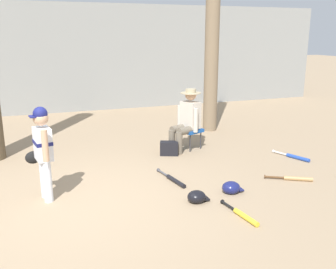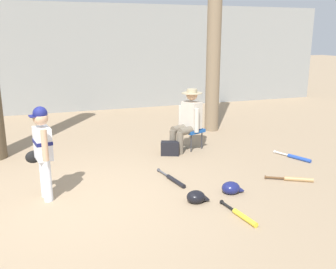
{
  "view_description": "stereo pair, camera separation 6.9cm",
  "coord_description": "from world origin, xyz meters",
  "px_view_note": "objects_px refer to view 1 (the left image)",
  "views": [
    {
      "loc": [
        -0.38,
        -4.76,
        2.22
      ],
      "look_at": [
        1.5,
        0.42,
        0.75
      ],
      "focal_mm": 40.33,
      "sensor_mm": 36.0,
      "label": 1
    },
    {
      "loc": [
        -0.32,
        -4.79,
        2.22
      ],
      "look_at": [
        1.5,
        0.42,
        0.75
      ],
      "focal_mm": 40.33,
      "sensor_mm": 36.0,
      "label": 2
    }
  ],
  "objects_px": {
    "handbag_beside_stool": "(169,148)",
    "bat_black_composite": "(174,180)",
    "bat_yellow_trainer": "(243,215)",
    "bat_wood_tan": "(294,178)",
    "folding_stool": "(190,131)",
    "seated_spectator": "(187,118)",
    "young_ballplayer": "(42,148)",
    "bat_blue_youth": "(295,157)",
    "batting_helmet_navy": "(231,188)",
    "batting_helmet_black": "(197,197)",
    "tree_behind_spectator": "(212,36)"
  },
  "relations": [
    {
      "from": "bat_black_composite",
      "to": "bat_blue_youth",
      "type": "height_order",
      "value": "same"
    },
    {
      "from": "tree_behind_spectator",
      "to": "handbag_beside_stool",
      "type": "xyz_separation_m",
      "value": [
        -1.58,
        -1.5,
        -2.05
      ]
    },
    {
      "from": "handbag_beside_stool",
      "to": "batting_helmet_black",
      "type": "relative_size",
      "value": 1.11
    },
    {
      "from": "young_ballplayer",
      "to": "bat_blue_youth",
      "type": "xyz_separation_m",
      "value": [
        4.39,
        0.27,
        -0.71
      ]
    },
    {
      "from": "seated_spectator",
      "to": "bat_yellow_trainer",
      "type": "xyz_separation_m",
      "value": [
        -0.45,
        -2.91,
        -0.61
      ]
    },
    {
      "from": "handbag_beside_stool",
      "to": "bat_yellow_trainer",
      "type": "xyz_separation_m",
      "value": [
        -0.01,
        -2.7,
        -0.1
      ]
    },
    {
      "from": "folding_stool",
      "to": "bat_black_composite",
      "type": "bearing_deg",
      "value": -121.19
    },
    {
      "from": "handbag_beside_stool",
      "to": "folding_stool",
      "type": "bearing_deg",
      "value": 24.68
    },
    {
      "from": "folding_stool",
      "to": "bat_wood_tan",
      "type": "height_order",
      "value": "folding_stool"
    },
    {
      "from": "bat_yellow_trainer",
      "to": "bat_wood_tan",
      "type": "relative_size",
      "value": 1.1
    },
    {
      "from": "tree_behind_spectator",
      "to": "bat_black_composite",
      "type": "height_order",
      "value": "tree_behind_spectator"
    },
    {
      "from": "handbag_beside_stool",
      "to": "bat_blue_youth",
      "type": "bearing_deg",
      "value": -25.39
    },
    {
      "from": "tree_behind_spectator",
      "to": "batting_helmet_navy",
      "type": "xyz_separation_m",
      "value": [
        -1.35,
        -3.47,
        -2.1
      ]
    },
    {
      "from": "young_ballplayer",
      "to": "bat_wood_tan",
      "type": "distance_m",
      "value": 3.8
    },
    {
      "from": "batting_helmet_black",
      "to": "folding_stool",
      "type": "bearing_deg",
      "value": 68.96
    },
    {
      "from": "handbag_beside_stool",
      "to": "bat_black_composite",
      "type": "xyz_separation_m",
      "value": [
        -0.4,
        -1.29,
        -0.1
      ]
    },
    {
      "from": "folding_stool",
      "to": "bat_yellow_trainer",
      "type": "xyz_separation_m",
      "value": [
        -0.54,
        -2.94,
        -0.33
      ]
    },
    {
      "from": "bat_wood_tan",
      "to": "bat_black_composite",
      "type": "distance_m",
      "value": 1.89
    },
    {
      "from": "seated_spectator",
      "to": "handbag_beside_stool",
      "type": "distance_m",
      "value": 0.71
    },
    {
      "from": "bat_black_composite",
      "to": "young_ballplayer",
      "type": "bearing_deg",
      "value": 179.36
    },
    {
      "from": "handbag_beside_stool",
      "to": "batting_helmet_navy",
      "type": "distance_m",
      "value": 1.98
    },
    {
      "from": "seated_spectator",
      "to": "bat_black_composite",
      "type": "xyz_separation_m",
      "value": [
        -0.84,
        -1.5,
        -0.61
      ]
    },
    {
      "from": "bat_wood_tan",
      "to": "batting_helmet_navy",
      "type": "xyz_separation_m",
      "value": [
        -1.17,
        -0.08,
        0.05
      ]
    },
    {
      "from": "folding_stool",
      "to": "seated_spectator",
      "type": "distance_m",
      "value": 0.29
    },
    {
      "from": "seated_spectator",
      "to": "batting_helmet_navy",
      "type": "xyz_separation_m",
      "value": [
        -0.21,
        -2.17,
        -0.56
      ]
    },
    {
      "from": "bat_wood_tan",
      "to": "bat_black_composite",
      "type": "height_order",
      "value": "same"
    },
    {
      "from": "tree_behind_spectator",
      "to": "bat_wood_tan",
      "type": "relative_size",
      "value": 7.22
    },
    {
      "from": "batting_helmet_navy",
      "to": "bat_wood_tan",
      "type": "bearing_deg",
      "value": 4.05
    },
    {
      "from": "bat_blue_youth",
      "to": "tree_behind_spectator",
      "type": "bearing_deg",
      "value": 101.83
    },
    {
      "from": "tree_behind_spectator",
      "to": "bat_blue_youth",
      "type": "bearing_deg",
      "value": -78.17
    },
    {
      "from": "seated_spectator",
      "to": "bat_blue_youth",
      "type": "distance_m",
      "value": 2.14
    },
    {
      "from": "bat_blue_youth",
      "to": "batting_helmet_black",
      "type": "distance_m",
      "value": 2.7
    },
    {
      "from": "seated_spectator",
      "to": "bat_blue_youth",
      "type": "relative_size",
      "value": 1.64
    },
    {
      "from": "batting_helmet_black",
      "to": "bat_yellow_trainer",
      "type": "bearing_deg",
      "value": -59.95
    },
    {
      "from": "bat_black_composite",
      "to": "batting_helmet_navy",
      "type": "height_order",
      "value": "batting_helmet_navy"
    },
    {
      "from": "handbag_beside_stool",
      "to": "batting_helmet_black",
      "type": "distance_m",
      "value": 2.11
    },
    {
      "from": "folding_stool",
      "to": "bat_blue_youth",
      "type": "bearing_deg",
      "value": -38.36
    },
    {
      "from": "handbag_beside_stool",
      "to": "bat_black_composite",
      "type": "height_order",
      "value": "handbag_beside_stool"
    },
    {
      "from": "bat_black_composite",
      "to": "batting_helmet_black",
      "type": "relative_size",
      "value": 2.68
    },
    {
      "from": "bat_yellow_trainer",
      "to": "bat_wood_tan",
      "type": "xyz_separation_m",
      "value": [
        1.41,
        0.81,
        0.0
      ]
    },
    {
      "from": "bat_yellow_trainer",
      "to": "bat_black_composite",
      "type": "xyz_separation_m",
      "value": [
        -0.39,
        1.41,
        0.0
      ]
    },
    {
      "from": "bat_yellow_trainer",
      "to": "bat_black_composite",
      "type": "distance_m",
      "value": 1.46
    },
    {
      "from": "batting_helmet_black",
      "to": "batting_helmet_navy",
      "type": "bearing_deg",
      "value": 10.99
    },
    {
      "from": "young_ballplayer",
      "to": "batting_helmet_black",
      "type": "relative_size",
      "value": 4.28
    },
    {
      "from": "handbag_beside_stool",
      "to": "bat_blue_youth",
      "type": "xyz_separation_m",
      "value": [
        2.11,
        -1.0,
        -0.1
      ]
    },
    {
      "from": "handbag_beside_stool",
      "to": "bat_black_composite",
      "type": "bearing_deg",
      "value": -107.11
    },
    {
      "from": "tree_behind_spectator",
      "to": "bat_wood_tan",
      "type": "height_order",
      "value": "tree_behind_spectator"
    },
    {
      "from": "bat_wood_tan",
      "to": "bat_black_composite",
      "type": "relative_size",
      "value": 0.82
    },
    {
      "from": "bat_yellow_trainer",
      "to": "batting_helmet_black",
      "type": "height_order",
      "value": "batting_helmet_black"
    },
    {
      "from": "bat_black_composite",
      "to": "batting_helmet_navy",
      "type": "bearing_deg",
      "value": -46.79
    }
  ]
}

